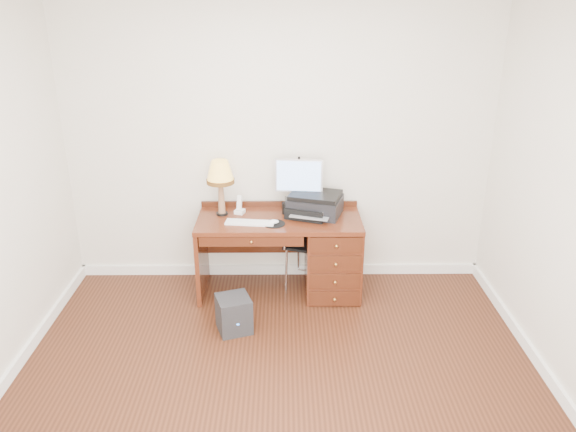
{
  "coord_description": "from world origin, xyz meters",
  "views": [
    {
      "loc": [
        0.04,
        -3.35,
        2.69
      ],
      "look_at": [
        0.08,
        1.2,
        0.85
      ],
      "focal_mm": 35.0,
      "sensor_mm": 36.0,
      "label": 1
    }
  ],
  "objects_px": {
    "monitor": "(299,179)",
    "phone": "(240,208)",
    "chair": "(310,240)",
    "printer": "(315,204)",
    "desk": "(314,251)",
    "leg_lamp": "(220,175)",
    "equipment_box": "(234,314)"
  },
  "relations": [
    {
      "from": "desk",
      "to": "monitor",
      "type": "distance_m",
      "value": 0.7
    },
    {
      "from": "desk",
      "to": "phone",
      "type": "bearing_deg",
      "value": 170.23
    },
    {
      "from": "printer",
      "to": "chair",
      "type": "bearing_deg",
      "value": -109.15
    },
    {
      "from": "printer",
      "to": "leg_lamp",
      "type": "bearing_deg",
      "value": -162.32
    },
    {
      "from": "monitor",
      "to": "desk",
      "type": "bearing_deg",
      "value": -44.98
    },
    {
      "from": "printer",
      "to": "equipment_box",
      "type": "bearing_deg",
      "value": -115.28
    },
    {
      "from": "desk",
      "to": "printer",
      "type": "height_order",
      "value": "printer"
    },
    {
      "from": "leg_lamp",
      "to": "equipment_box",
      "type": "relative_size",
      "value": 1.67
    },
    {
      "from": "desk",
      "to": "monitor",
      "type": "height_order",
      "value": "monitor"
    },
    {
      "from": "monitor",
      "to": "phone",
      "type": "distance_m",
      "value": 0.61
    },
    {
      "from": "equipment_box",
      "to": "leg_lamp",
      "type": "bearing_deg",
      "value": 82.12
    },
    {
      "from": "desk",
      "to": "leg_lamp",
      "type": "xyz_separation_m",
      "value": [
        -0.85,
        0.09,
        0.72
      ]
    },
    {
      "from": "monitor",
      "to": "printer",
      "type": "distance_m",
      "value": 0.28
    },
    {
      "from": "printer",
      "to": "phone",
      "type": "bearing_deg",
      "value": -164.35
    },
    {
      "from": "monitor",
      "to": "printer",
      "type": "height_order",
      "value": "monitor"
    },
    {
      "from": "monitor",
      "to": "equipment_box",
      "type": "height_order",
      "value": "monitor"
    },
    {
      "from": "phone",
      "to": "chair",
      "type": "height_order",
      "value": "phone"
    },
    {
      "from": "leg_lamp",
      "to": "desk",
      "type": "bearing_deg",
      "value": -6.23
    },
    {
      "from": "monitor",
      "to": "printer",
      "type": "relative_size",
      "value": 0.92
    },
    {
      "from": "monitor",
      "to": "leg_lamp",
      "type": "distance_m",
      "value": 0.72
    },
    {
      "from": "monitor",
      "to": "equipment_box",
      "type": "relative_size",
      "value": 1.64
    },
    {
      "from": "phone",
      "to": "equipment_box",
      "type": "relative_size",
      "value": 0.57
    },
    {
      "from": "leg_lamp",
      "to": "equipment_box",
      "type": "height_order",
      "value": "leg_lamp"
    },
    {
      "from": "desk",
      "to": "printer",
      "type": "relative_size",
      "value": 2.72
    },
    {
      "from": "monitor",
      "to": "chair",
      "type": "xyz_separation_m",
      "value": [
        0.1,
        -0.14,
        -0.55
      ]
    },
    {
      "from": "printer",
      "to": "leg_lamp",
      "type": "relative_size",
      "value": 1.06
    },
    {
      "from": "desk",
      "to": "phone",
      "type": "relative_size",
      "value": 8.52
    },
    {
      "from": "desk",
      "to": "chair",
      "type": "xyz_separation_m",
      "value": [
        -0.04,
        0.03,
        0.1
      ]
    },
    {
      "from": "desk",
      "to": "equipment_box",
      "type": "bearing_deg",
      "value": -135.99
    },
    {
      "from": "desk",
      "to": "leg_lamp",
      "type": "distance_m",
      "value": 1.12
    },
    {
      "from": "phone",
      "to": "desk",
      "type": "bearing_deg",
      "value": 10.08
    },
    {
      "from": "desk",
      "to": "equipment_box",
      "type": "distance_m",
      "value": 1.01
    }
  ]
}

